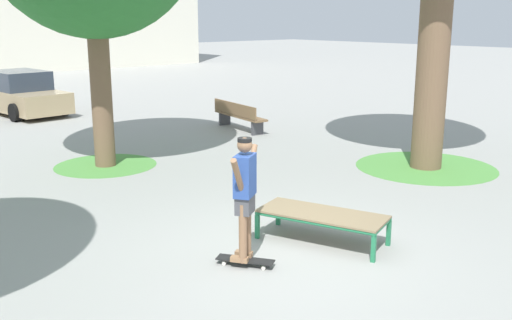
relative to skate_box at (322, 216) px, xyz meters
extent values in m
plane|color=#999993|center=(-0.79, 0.00, -0.41)|extent=(120.00, 120.00, 0.00)
cube|color=#237A4C|center=(-0.63, 0.75, -0.22)|extent=(0.08, 0.08, 0.38)
cube|color=#237A4C|center=(0.03, 0.98, -0.22)|extent=(0.08, 0.08, 0.38)
cube|color=#237A4C|center=(-0.03, -0.98, -0.22)|extent=(0.08, 0.08, 0.38)
cube|color=#237A4C|center=(0.63, -0.75, -0.22)|extent=(0.08, 0.08, 0.38)
cylinder|color=#237A4C|center=(-0.33, -0.11, -0.01)|extent=(0.67, 1.81, 0.05)
cylinder|color=#237A4C|center=(0.33, 0.11, -0.01)|extent=(0.67, 1.81, 0.05)
cylinder|color=#237A4C|center=(-0.30, 0.87, -0.01)|extent=(0.73, 0.30, 0.05)
cylinder|color=#237A4C|center=(0.30, -0.87, -0.01)|extent=(0.73, 0.30, 0.05)
cube|color=#847051|center=(0.00, 0.00, 0.03)|extent=(1.34, 2.04, 0.03)
cube|color=black|center=(-1.44, 0.10, -0.33)|extent=(0.60, 0.78, 0.02)
cylinder|color=silver|center=(-1.65, 0.30, -0.39)|extent=(0.06, 0.06, 0.06)
cylinder|color=silver|center=(-1.52, 0.38, -0.39)|extent=(0.06, 0.06, 0.06)
cylinder|color=silver|center=(-1.35, -0.18, -0.39)|extent=(0.06, 0.06, 0.06)
cylinder|color=silver|center=(-1.22, -0.10, -0.39)|extent=(0.06, 0.06, 0.06)
cylinder|color=#8E6647|center=(-1.52, 0.05, 0.09)|extent=(0.11, 0.11, 0.82)
cube|color=#99704C|center=(-1.55, 0.09, -0.29)|extent=(0.21, 0.26, 0.07)
cylinder|color=#8E6647|center=(-1.35, 0.15, 0.09)|extent=(0.11, 0.11, 0.82)
cube|color=#99704C|center=(-1.38, 0.19, -0.29)|extent=(0.21, 0.26, 0.07)
cube|color=#4C4C51|center=(-1.44, 0.10, 0.46)|extent=(0.36, 0.33, 0.24)
cube|color=#2D4C99|center=(-1.44, 0.10, 0.86)|extent=(0.42, 0.38, 0.56)
cylinder|color=#8E6647|center=(-1.69, -0.06, 0.94)|extent=(0.38, 0.28, 0.52)
cylinder|color=#8E6647|center=(-1.18, 0.26, 0.94)|extent=(0.38, 0.28, 0.52)
sphere|color=#8E6647|center=(-1.44, 0.10, 1.27)|extent=(0.20, 0.20, 0.20)
cylinder|color=black|center=(-1.44, 0.10, 1.34)|extent=(0.19, 0.19, 0.05)
cylinder|color=brown|center=(5.15, 1.53, 2.04)|extent=(0.69, 0.69, 4.92)
cylinder|color=#519342|center=(5.15, 1.53, -0.41)|extent=(3.12, 3.12, 0.01)
cylinder|color=brown|center=(-0.20, 6.48, 1.24)|extent=(0.46, 0.46, 3.31)
cylinder|color=#519342|center=(-0.20, 6.48, -0.41)|extent=(2.30, 2.30, 0.01)
cube|color=tan|center=(1.12, 15.09, 0.10)|extent=(2.01, 4.32, 0.70)
cube|color=#2D3847|center=(1.11, 15.24, 0.77)|extent=(1.71, 2.21, 0.64)
cylinder|color=black|center=(2.07, 13.85, -0.11)|extent=(0.26, 0.61, 0.60)
cylinder|color=black|center=(0.37, 13.72, -0.11)|extent=(0.26, 0.61, 0.60)
cylinder|color=black|center=(1.87, 16.45, -0.11)|extent=(0.26, 0.61, 0.60)
cube|color=brown|center=(4.95, 7.81, 0.02)|extent=(0.82, 2.44, 0.06)
cube|color=brown|center=(4.75, 7.84, 0.24)|extent=(0.43, 2.38, 0.36)
cube|color=#424247|center=(5.10, 8.76, -0.21)|extent=(0.38, 0.14, 0.40)
cube|color=#424247|center=(4.79, 6.86, -0.21)|extent=(0.38, 0.14, 0.40)
camera|label=1|loc=(-6.28, -5.60, 2.89)|focal=41.30mm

